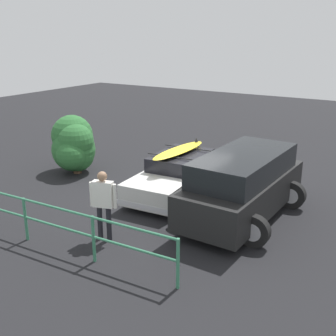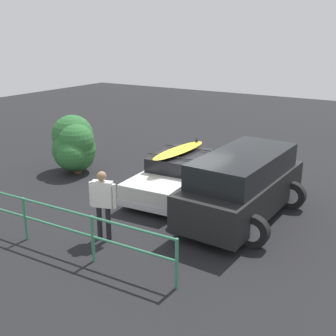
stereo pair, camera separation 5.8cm
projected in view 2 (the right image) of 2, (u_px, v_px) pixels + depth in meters
The scene contains 6 objects.
ground_plane at pixel (180, 195), 12.91m from camera, with size 44.00×44.00×0.02m, color black.
sedan_car at pixel (179, 174), 12.97m from camera, with size 2.47×4.37×1.49m.
suv_car at pixel (243, 185), 11.06m from camera, with size 2.67×4.74×1.79m.
person_bystander at pixel (103, 199), 9.84m from camera, with size 0.64×0.33×1.71m.
railing_fence at pixel (24, 212), 9.90m from camera, with size 8.25×0.39×1.07m.
bush_near_left at pixel (74, 146), 14.74m from camera, with size 1.73×1.83×1.99m.
Camera 2 is at (-6.06, 10.40, 4.75)m, focal length 45.00 mm.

